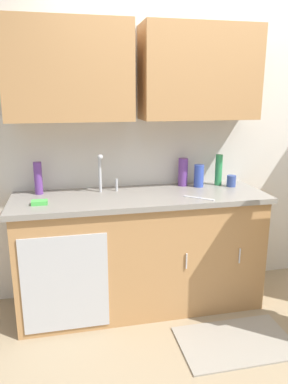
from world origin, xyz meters
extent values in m
plane|color=#998466|center=(0.00, 0.00, 0.00)|extent=(9.00, 9.00, 0.00)
cube|color=beige|center=(0.00, 1.05, 1.35)|extent=(4.80, 0.10, 2.70)
cube|color=#B27F4C|center=(-1.04, 0.83, 1.85)|extent=(0.91, 0.34, 0.70)
cube|color=#B27F4C|center=(-0.05, 0.83, 1.85)|extent=(0.91, 0.34, 0.70)
cube|color=#B27F4C|center=(-0.55, 0.70, 0.45)|extent=(1.90, 0.60, 0.90)
cube|color=#B7BABF|center=(-1.15, 0.39, 0.41)|extent=(0.60, 0.01, 0.72)
cylinder|color=silver|center=(-0.27, 0.39, 0.50)|extent=(0.01, 0.01, 0.12)
cylinder|color=silver|center=(0.16, 0.39, 0.50)|extent=(0.01, 0.01, 0.12)
cube|color=gray|center=(-0.55, 0.70, 0.92)|extent=(1.96, 0.66, 0.04)
cube|color=#B7BABF|center=(-0.80, 0.70, 0.92)|extent=(0.50, 0.36, 0.03)
cylinder|color=#B7BABF|center=(-0.84, 0.85, 1.09)|extent=(0.02, 0.02, 0.30)
sphere|color=#B7BABF|center=(-0.84, 0.79, 1.23)|extent=(0.04, 0.04, 0.04)
cylinder|color=#B7BABF|center=(-0.71, 0.85, 0.99)|extent=(0.02, 0.02, 0.10)
cube|color=gray|center=(0.00, 0.05, 0.01)|extent=(0.80, 0.50, 0.01)
cylinder|color=#66388C|center=(-1.32, 0.89, 1.07)|extent=(0.06, 0.06, 0.25)
cylinder|color=#66388C|center=(-0.14, 0.91, 1.06)|extent=(0.08, 0.08, 0.23)
cylinder|color=#334CB2|center=(-0.02, 0.85, 1.03)|extent=(0.08, 0.08, 0.19)
cylinder|color=#2D8C4C|center=(0.17, 0.87, 1.07)|extent=(0.06, 0.06, 0.26)
cylinder|color=#33478C|center=(0.25, 0.80, 0.99)|extent=(0.08, 0.08, 0.09)
cube|color=silver|center=(-0.15, 0.50, 0.94)|extent=(0.20, 0.18, 0.01)
cube|color=#4CBF4C|center=(-1.30, 0.59, 0.96)|extent=(0.11, 0.07, 0.03)
camera|label=1|loc=(-1.10, -1.99, 1.69)|focal=34.43mm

